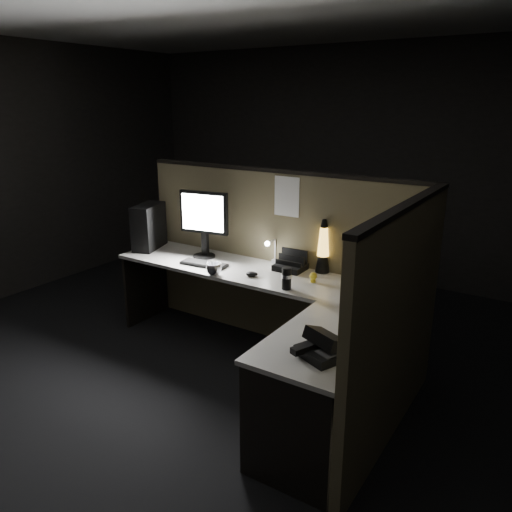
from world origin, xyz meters
The scene contains 17 objects.
floor centered at (0.00, 0.00, 0.00)m, with size 6.00×6.00×0.00m, color black.
room_shell centered at (0.00, 0.00, 1.62)m, with size 6.00×6.00×6.00m.
partition_back centered at (0.00, 0.93, 0.75)m, with size 2.66×0.06×1.50m, color brown.
partition_right centered at (1.33, 0.10, 0.75)m, with size 0.06×1.66×1.50m, color brown.
desk centered at (0.18, 0.25, 0.58)m, with size 2.60×1.60×0.73m.
pc_tower centered at (-1.22, 0.63, 0.94)m, with size 0.18×0.40×0.42m, color black.
monitor centered at (-0.61, 0.69, 1.09)m, with size 0.46×0.20×0.59m.
keyboard centered at (-0.46, 0.49, 0.74)m, with size 0.41×0.14×0.02m, color black.
mouse centered at (0.04, 0.48, 0.75)m, with size 0.10×0.07×0.04m, color black.
clip_lamp centered at (0.01, 0.82, 0.86)m, with size 0.04×0.17×0.22m.
organizer centered at (0.22, 0.79, 0.77)m, with size 0.24×0.21×0.18m.
lava_lamp centered at (0.46, 0.88, 0.91)m, with size 0.12×0.12×0.44m.
travel_mug centered at (0.41, 0.38, 0.81)m, with size 0.07×0.07×0.17m, color black.
steel_mug centered at (-0.24, 0.34, 0.78)m, with size 0.12×0.12×0.10m, color silver.
figurine centered at (0.51, 0.62, 0.78)m, with size 0.06×0.06×0.06m, color yellow.
pinned_paper centered at (0.11, 0.90, 1.32)m, with size 0.23×0.00×0.33m, color white.
desk_phone centered at (1.07, -0.40, 0.78)m, with size 0.30×0.30×0.14m.
Camera 1 is at (2.10, -2.66, 2.07)m, focal length 35.00 mm.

